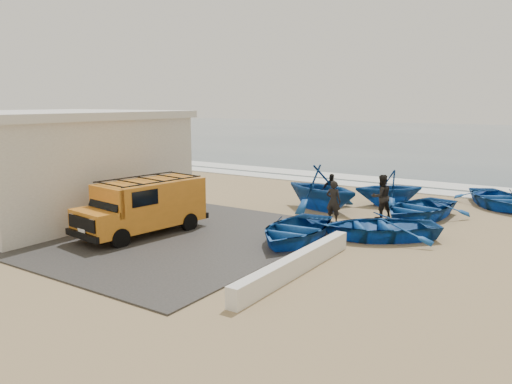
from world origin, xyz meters
The scene contains 17 objects.
ground centered at (0.00, 0.00, 0.00)m, with size 160.00×160.00×0.00m, color #9D835B.
slab centered at (-2.00, -2.00, 0.03)m, with size 12.00×10.00×0.05m, color #383634.
ocean centered at (0.00, 56.00, 0.00)m, with size 180.00×88.00×0.01m, color #385166.
surf_line centered at (0.00, 12.00, 0.03)m, with size 180.00×1.60×0.06m, color white.
surf_wash centered at (0.00, 14.50, 0.02)m, with size 180.00×2.20×0.04m, color white.
building centered at (-7.50, -2.00, 2.16)m, with size 8.40×9.40×4.30m.
parapet centered at (5.00, -3.00, 0.28)m, with size 0.35×6.00×0.55m, color silver.
van centered at (-1.56, -2.31, 1.08)m, with size 2.41×4.87×2.01m.
boat_near_left centered at (3.40, -0.18, 0.43)m, with size 2.93×4.11×0.85m, color #144DA1.
boat_near_right centered at (5.61, 1.78, 0.42)m, with size 2.91×4.07×0.84m, color #144DA1.
boat_mid_left centered at (1.81, 4.91, 0.99)m, with size 3.23×3.75×1.97m, color #144DA1.
boat_mid_right centered at (5.91, 5.49, 0.44)m, with size 3.06×4.28×0.89m, color #144DA1.
boat_far_left centered at (3.97, 7.49, 0.82)m, with size 2.68×3.10×1.63m, color #144DA1.
boat_far_right centered at (8.17, 9.82, 0.43)m, with size 2.93×4.11×0.85m, color #144DA1.
fisherman_front centered at (3.25, 3.11, 0.83)m, with size 0.61×0.40×1.66m, color black.
fisherman_middle centered at (4.58, 4.80, 0.90)m, with size 0.87×0.68×1.80m, color black.
fisherman_back centered at (1.92, 5.71, 0.76)m, with size 0.89×0.37×1.51m, color black.
Camera 1 is at (11.38, -14.53, 4.68)m, focal length 35.00 mm.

